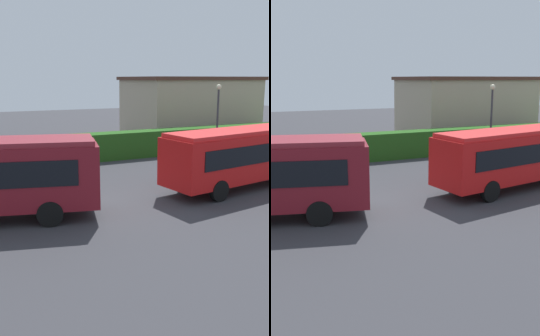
# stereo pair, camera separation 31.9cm
# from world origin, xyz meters

# --- Properties ---
(ground_plane) EXTENTS (109.96, 109.96, 0.00)m
(ground_plane) POSITION_xyz_m (0.00, 0.00, 0.00)
(ground_plane) COLOR #38383D
(bus_red) EXTENTS (9.78, 3.84, 3.02)m
(bus_red) POSITION_xyz_m (8.19, -0.18, 1.75)
(bus_red) COLOR red
(bus_red) RESTS_ON ground_plane
(hedge_row) EXTENTS (66.98, 1.49, 1.84)m
(hedge_row) POSITION_xyz_m (0.00, 9.54, 0.92)
(hedge_row) COLOR #24571A
(hedge_row) RESTS_ON ground_plane
(depot_building) EXTENTS (11.45, 8.00, 5.65)m
(depot_building) POSITION_xyz_m (15.32, 16.22, 2.84)
(depot_building) COLOR tan
(depot_building) RESTS_ON ground_plane
(lamppost) EXTENTS (0.36, 0.36, 5.11)m
(lamppost) POSITION_xyz_m (11.48, 6.70, 3.23)
(lamppost) COLOR #38383D
(lamppost) RESTS_ON ground_plane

